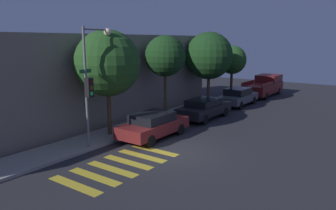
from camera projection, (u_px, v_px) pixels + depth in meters
The scene contains 13 objects.
ground_plane at pixel (171, 152), 15.43m from camera, with size 60.00×60.00×0.00m, color #28282D.
sidewalk at pixel (107, 136), 17.88m from camera, with size 26.00×2.21×0.14m, color gray.
building_row at pixel (53, 81), 19.92m from camera, with size 26.00×6.00×5.55m, color slate.
crosswalk at pixel (120, 165), 13.80m from camera, with size 5.18×2.60×0.00m.
traffic_light_pole at pixel (92, 74), 15.32m from camera, with size 2.02×0.56×5.83m.
sedan_near_corner at pixel (153, 125), 17.54m from camera, with size 4.29×1.85×1.39m.
sedan_middle at pixel (204, 108), 21.94m from camera, with size 4.54×1.87×1.34m.
sedan_far_end at pixel (238, 96), 26.33m from camera, with size 4.26×1.78×1.42m.
pickup_truck at pixel (264, 86), 31.08m from camera, with size 5.72×2.12×1.87m.
tree_near_corner at pixel (107, 63), 17.18m from camera, with size 3.51×3.51×5.76m.
tree_midblock at pixel (165, 56), 21.27m from camera, with size 2.68×2.68×5.52m.
tree_far_end at pixel (209, 56), 26.02m from camera, with size 3.76×3.76×5.85m.
tree_behind_truck at pixel (232, 60), 29.61m from camera, with size 2.57×2.57×4.72m.
Camera 1 is at (-12.03, -8.44, 5.20)m, focal length 35.00 mm.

